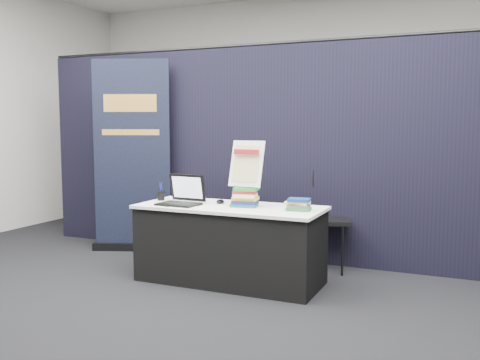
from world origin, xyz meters
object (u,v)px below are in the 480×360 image
Objects in this scene: display_table at (230,244)px; pullup_banner at (132,167)px; laptop at (181,198)px; stacking_chair at (328,215)px; info_sign at (247,164)px; book_stack_short at (298,204)px; book_stack_tall at (245,197)px.

display_table is 0.78× the size of pullup_banner.
stacking_chair is at bearing 43.31° from laptop.
book_stack_short is at bearing -1.61° from info_sign.
display_table is at bearing -159.80° from info_sign.
info_sign is at bearing 90.00° from book_stack_tall.
stacking_chair is at bearing 87.39° from book_stack_short.
book_stack_short is at bearing -111.30° from stacking_chair.
book_stack_tall is 0.31m from info_sign.
display_table is 3.94× the size of info_sign.
pullup_banner is at bearing 162.96° from book_stack_short.
pullup_banner is (-1.63, 0.70, 0.64)m from display_table.
book_stack_short is 0.64m from info_sign.
info_sign is at bearing 16.35° from display_table.
laptop reaches higher than book_stack_tall.
pullup_banner is at bearing 166.25° from stacking_chair.
pullup_banner is (-1.78, 0.69, 0.18)m from book_stack_tall.
display_table is 1.75× the size of stacking_chair.
book_stack_tall is 0.54m from book_stack_short.
info_sign reaches higher than book_stack_short.
stacking_chair is (0.73, 0.91, 0.20)m from display_table.
laptop reaches higher than stacking_chair.
book_stack_tall is 1.23× the size of book_stack_short.
laptop is 1.89× the size of book_stack_short.
display_table is at bearing -44.64° from pullup_banner.
book_stack_short reaches higher than display_table.
display_table is 1.18m from stacking_chair.
stacking_chair is at bearing 60.10° from info_sign.
info_sign is at bearing -41.50° from pullup_banner.
info_sign reaches higher than laptop.
pullup_banner is at bearing 158.85° from book_stack_tall.
book_stack_short is at bearing 8.41° from laptop.
display_table is at bearing -174.43° from book_stack_tall.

